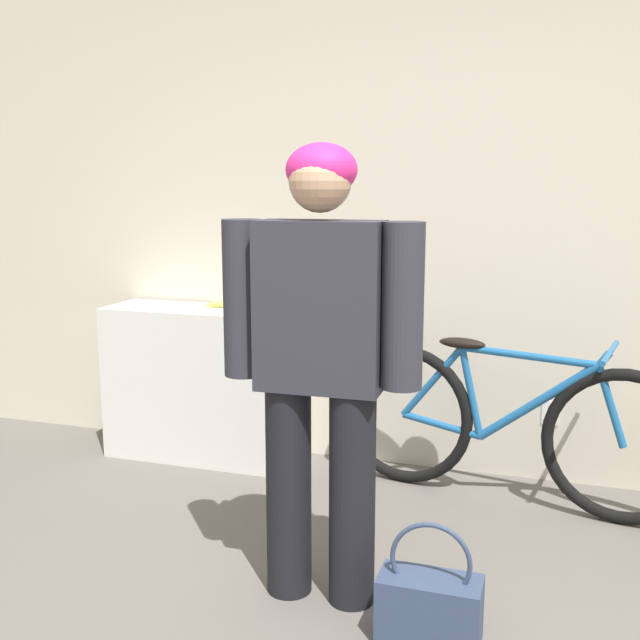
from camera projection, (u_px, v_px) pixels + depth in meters
The scene contains 6 objects.
wall_back at pixel (445, 217), 3.70m from camera, with size 8.00×0.07×2.60m.
side_shelf at pixel (200, 383), 4.02m from camera, with size 0.99×0.38×0.81m.
person at pixel (320, 350), 2.54m from camera, with size 0.70×0.23×1.59m.
bicycle at pixel (506, 425), 3.43m from camera, with size 1.68×0.47×0.77m.
banana at pixel (231, 305), 3.93m from camera, with size 0.29×0.08×0.03m.
handbag at pixel (429, 605), 2.40m from camera, with size 0.33×0.16×0.41m.
Camera 1 is at (0.56, -1.43, 1.45)m, focal length 42.00 mm.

